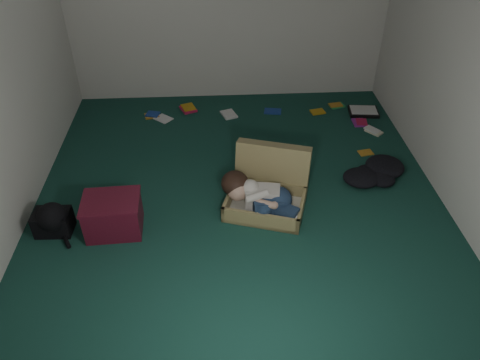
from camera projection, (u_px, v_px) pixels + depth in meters
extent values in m
plane|color=#174237|center=(239.00, 199.00, 4.64)|extent=(4.50, 4.50, 0.00)
plane|color=white|center=(269.00, 295.00, 2.07)|extent=(4.50, 0.00, 4.50)
plane|color=white|center=(475.00, 71.00, 3.95)|extent=(0.00, 4.50, 4.50)
cube|color=#9E8E57|center=(265.00, 204.00, 4.45)|extent=(0.85, 0.71, 0.17)
cube|color=silver|center=(265.00, 207.00, 4.48)|extent=(0.77, 0.63, 0.02)
cube|color=#9E8E57|center=(272.00, 169.00, 4.61)|extent=(0.76, 0.43, 0.53)
cube|color=beige|center=(263.00, 197.00, 4.38)|extent=(0.34, 0.22, 0.23)
sphere|color=tan|center=(238.00, 191.00, 4.37)|extent=(0.20, 0.20, 0.20)
ellipsoid|color=black|center=(235.00, 183.00, 4.40)|extent=(0.26, 0.27, 0.23)
ellipsoid|color=#1F314C|center=(279.00, 199.00, 4.36)|extent=(0.24, 0.27, 0.23)
cube|color=#1F314C|center=(268.00, 206.00, 4.30)|extent=(0.28, 0.16, 0.15)
cube|color=#1F314C|center=(285.00, 212.00, 4.27)|extent=(0.28, 0.25, 0.11)
sphere|color=white|center=(296.00, 213.00, 4.29)|extent=(0.11, 0.11, 0.11)
sphere|color=white|center=(294.00, 219.00, 4.24)|extent=(0.10, 0.10, 0.10)
cylinder|color=tan|center=(265.00, 204.00, 4.24)|extent=(0.20, 0.12, 0.07)
cube|color=#561122|center=(113.00, 216.00, 4.19)|extent=(0.50, 0.40, 0.32)
cube|color=#561122|center=(110.00, 201.00, 4.09)|extent=(0.52, 0.42, 0.02)
cube|color=black|center=(363.00, 112.00, 6.01)|extent=(0.39, 0.31, 0.05)
cube|color=white|center=(364.00, 110.00, 6.00)|extent=(0.35, 0.27, 0.01)
cube|color=#C58622|center=(152.00, 115.00, 5.96)|extent=(0.19, 0.14, 0.02)
cube|color=#C41A44|center=(188.00, 109.00, 6.09)|extent=(0.23, 0.22, 0.02)
cube|color=white|center=(229.00, 115.00, 5.98)|extent=(0.19, 0.22, 0.02)
cube|color=navy|center=(273.00, 111.00, 6.05)|extent=(0.20, 0.23, 0.02)
cube|color=gold|center=(318.00, 112.00, 6.04)|extent=(0.23, 0.22, 0.02)
cube|color=#27914B|center=(337.00, 106.00, 6.16)|extent=(0.20, 0.16, 0.02)
cube|color=purple|center=(359.00, 123.00, 5.81)|extent=(0.23, 0.23, 0.02)
cube|color=#EBE5C1|center=(374.00, 132.00, 5.64)|extent=(0.17, 0.21, 0.02)
cube|color=#C58622|center=(366.00, 152.00, 5.29)|extent=(0.21, 0.23, 0.02)
cube|color=#C41A44|center=(362.00, 110.00, 6.08)|extent=(0.23, 0.21, 0.02)
cube|color=white|center=(163.00, 118.00, 5.90)|extent=(0.21, 0.17, 0.02)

